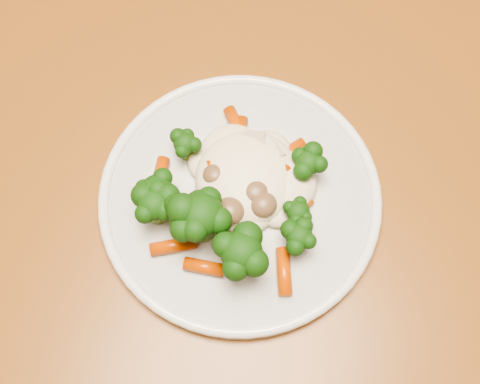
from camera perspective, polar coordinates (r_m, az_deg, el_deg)
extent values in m
cube|color=brown|center=(0.60, -2.55, 2.41)|extent=(1.36, 1.07, 0.04)
cylinder|color=silver|center=(0.56, 0.00, -0.56)|extent=(0.26, 0.26, 0.01)
ellipsoid|color=beige|center=(0.54, 0.72, 1.89)|extent=(0.11, 0.10, 0.04)
ellipsoid|color=black|center=(0.53, -7.99, -1.63)|extent=(0.05, 0.05, 0.04)
ellipsoid|color=black|center=(0.52, -4.78, -2.84)|extent=(0.05, 0.05, 0.05)
ellipsoid|color=black|center=(0.50, 0.12, -6.17)|extent=(0.06, 0.06, 0.05)
ellipsoid|color=black|center=(0.52, 5.54, -4.53)|extent=(0.04, 0.04, 0.03)
ellipsoid|color=black|center=(0.53, 5.43, -2.18)|extent=(0.03, 0.03, 0.03)
ellipsoid|color=black|center=(0.55, 6.40, 2.39)|extent=(0.04, 0.04, 0.03)
ellipsoid|color=black|center=(0.56, -5.17, 4.21)|extent=(0.03, 0.03, 0.03)
ellipsoid|color=black|center=(0.53, -7.71, -0.36)|extent=(0.05, 0.05, 0.04)
ellipsoid|color=black|center=(0.51, -3.59, -2.78)|extent=(0.06, 0.06, 0.06)
cylinder|color=#CC4904|center=(0.57, -0.23, 6.19)|extent=(0.04, 0.04, 0.01)
cylinder|color=#CC4904|center=(0.56, 4.41, 3.69)|extent=(0.03, 0.04, 0.01)
cylinder|color=#CC4904|center=(0.55, 5.27, 0.40)|extent=(0.04, 0.03, 0.01)
cylinder|color=#CC4904|center=(0.55, -7.74, 1.07)|extent=(0.02, 0.05, 0.01)
cylinder|color=#CC4904|center=(0.53, -6.34, -5.10)|extent=(0.04, 0.03, 0.01)
cylinder|color=#CC4904|center=(0.52, -3.43, -7.11)|extent=(0.04, 0.02, 0.01)
cylinder|color=#CC4904|center=(0.52, 4.19, -7.54)|extent=(0.03, 0.04, 0.01)
cylinder|color=#CC4904|center=(0.53, 3.10, 0.42)|extent=(0.02, 0.05, 0.01)
cylinder|color=#CC4904|center=(0.54, -0.70, 3.14)|extent=(0.04, 0.04, 0.01)
cylinder|color=#CC4904|center=(0.57, -0.08, 4.83)|extent=(0.03, 0.05, 0.01)
ellipsoid|color=brown|center=(0.53, 1.48, 0.03)|extent=(0.03, 0.03, 0.02)
ellipsoid|color=brown|center=(0.52, 2.19, -1.14)|extent=(0.03, 0.03, 0.02)
ellipsoid|color=brown|center=(0.54, -2.40, 1.62)|extent=(0.02, 0.02, 0.02)
ellipsoid|color=brown|center=(0.52, -0.96, -1.77)|extent=(0.03, 0.03, 0.02)
cube|color=tan|center=(0.55, 1.30, 4.80)|extent=(0.03, 0.02, 0.01)
cube|color=tan|center=(0.55, 3.27, 3.62)|extent=(0.02, 0.02, 0.01)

